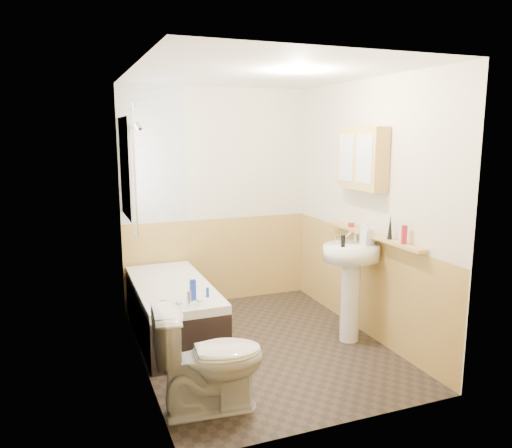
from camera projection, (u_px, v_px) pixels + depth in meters
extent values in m
plane|color=black|center=(262.00, 346.00, 4.74)|extent=(2.80, 2.80, 0.00)
plane|color=white|center=(262.00, 73.00, 4.28)|extent=(2.80, 2.80, 0.00)
cube|color=beige|center=(217.00, 197.00, 5.80)|extent=(2.20, 0.02, 2.50)
cube|color=beige|center=(343.00, 250.00, 3.22)|extent=(2.20, 0.02, 2.50)
cube|color=beige|center=(137.00, 224.00, 4.11)|extent=(0.02, 2.80, 2.50)
cube|color=beige|center=(367.00, 209.00, 4.90)|extent=(0.02, 2.80, 2.50)
cube|color=tan|center=(362.00, 283.00, 5.03)|extent=(0.01, 2.80, 1.00)
cube|color=tan|center=(338.00, 357.00, 3.37)|extent=(2.20, 0.01, 1.00)
cube|color=tan|center=(218.00, 260.00, 5.92)|extent=(2.20, 0.01, 1.00)
cube|color=white|center=(140.00, 224.00, 4.12)|extent=(0.01, 2.80, 2.50)
cube|color=white|center=(153.00, 155.00, 5.43)|extent=(0.75, 0.01, 1.50)
cube|color=white|center=(127.00, 168.00, 4.93)|extent=(0.03, 0.79, 0.99)
cube|color=white|center=(128.00, 168.00, 4.93)|extent=(0.01, 0.70, 0.90)
cube|color=white|center=(128.00, 168.00, 4.93)|extent=(0.01, 0.04, 0.90)
cube|color=black|center=(173.00, 313.00, 4.94)|extent=(0.70, 1.61, 0.45)
cube|color=white|center=(172.00, 288.00, 4.89)|extent=(0.70, 1.61, 0.08)
cube|color=white|center=(172.00, 289.00, 4.89)|extent=(0.56, 1.47, 0.04)
cylinder|color=silver|center=(189.00, 299.00, 4.22)|extent=(0.04, 0.04, 0.14)
sphere|color=silver|center=(178.00, 304.00, 4.20)|extent=(0.06, 0.06, 0.06)
sphere|color=silver|center=(199.00, 301.00, 4.26)|extent=(0.06, 0.06, 0.06)
cylinder|color=silver|center=(135.00, 173.00, 4.51)|extent=(0.02, 0.02, 1.22)
cylinder|color=silver|center=(137.00, 233.00, 4.61)|extent=(0.04, 0.04, 0.02)
cylinder|color=silver|center=(132.00, 109.00, 4.41)|extent=(0.04, 0.04, 0.02)
cylinder|color=silver|center=(138.00, 127.00, 4.45)|extent=(0.07, 0.08, 0.09)
imported|color=white|center=(210.00, 359.00, 3.58)|extent=(0.83, 0.52, 0.78)
cylinder|color=white|center=(350.00, 302.00, 4.80)|extent=(0.18, 0.18, 0.77)
ellipsoid|color=white|center=(352.00, 252.00, 4.71)|extent=(0.56, 0.45, 0.15)
cylinder|color=silver|center=(336.00, 239.00, 4.74)|extent=(0.03, 0.03, 0.08)
cylinder|color=silver|center=(356.00, 237.00, 4.82)|extent=(0.03, 0.03, 0.08)
cylinder|color=silver|center=(347.00, 235.00, 4.76)|extent=(0.02, 0.11, 0.09)
cube|color=tan|center=(373.00, 235.00, 4.71)|extent=(0.10, 1.44, 0.03)
cube|color=tan|center=(362.00, 158.00, 4.75)|extent=(0.16, 0.66, 0.59)
cube|color=silver|center=(364.00, 159.00, 4.57)|extent=(0.01, 0.25, 0.45)
cube|color=silver|center=(346.00, 158.00, 4.87)|extent=(0.01, 0.25, 0.45)
cylinder|color=maroon|center=(404.00, 235.00, 4.27)|extent=(0.06, 0.06, 0.16)
cone|color=black|center=(390.00, 227.00, 4.45)|extent=(0.06, 0.06, 0.23)
cylinder|color=maroon|center=(351.00, 225.00, 5.06)|extent=(0.08, 0.08, 0.04)
imported|color=silver|center=(367.00, 239.00, 4.69)|extent=(0.12, 0.22, 0.10)
cylinder|color=black|center=(343.00, 241.00, 4.59)|extent=(0.05, 0.05, 0.11)
cube|color=#19339E|center=(193.00, 290.00, 4.39)|extent=(0.05, 0.04, 0.19)
cylinder|color=#19339E|center=(163.00, 305.00, 4.20)|extent=(0.12, 0.12, 0.06)
cylinder|color=#19339E|center=(208.00, 292.00, 4.49)|extent=(0.03, 0.03, 0.08)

